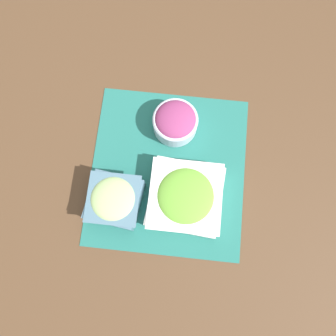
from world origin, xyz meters
The scene contains 5 objects.
ground_plane centered at (0.00, 0.00, 0.00)m, with size 3.00×3.00×0.00m, color #513823.
placemat centered at (0.00, 0.00, 0.00)m, with size 0.44×0.48×0.00m.
lettuce_bowl centered at (-0.06, 0.08, 0.04)m, with size 0.21×0.21×0.07m.
cucumber_bowl centered at (0.14, 0.11, 0.05)m, with size 0.15×0.15×0.08m.
onion_bowl centered at (-0.01, -0.14, 0.05)m, with size 0.13×0.13×0.08m.
Camera 1 is at (-0.02, 0.20, 0.93)m, focal length 35.00 mm.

